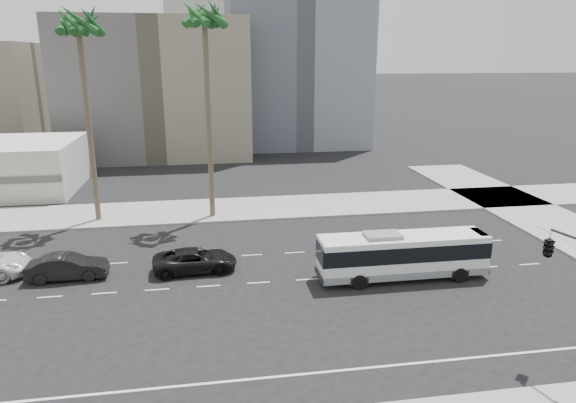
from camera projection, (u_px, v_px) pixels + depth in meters
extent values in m
plane|color=black|center=(307.00, 280.00, 31.40)|extent=(700.00, 700.00, 0.00)
cube|color=gray|center=(274.00, 207.00, 46.09)|extent=(120.00, 7.00, 0.15)
cube|color=#605C56|center=(158.00, 88.00, 69.79)|extent=(24.00, 18.00, 18.00)
cube|color=slate|center=(293.00, 57.00, 78.37)|extent=(20.00, 20.00, 26.00)
cube|color=silver|center=(210.00, 38.00, 262.25)|extent=(42.00, 42.00, 44.00)
cube|color=slate|center=(307.00, 9.00, 246.83)|extent=(26.00, 26.00, 70.00)
cube|color=slate|center=(341.00, 24.00, 280.48)|extent=(22.00, 22.00, 60.00)
cube|color=silver|center=(403.00, 254.00, 31.22)|extent=(10.35, 2.29, 2.32)
cube|color=black|center=(403.00, 249.00, 31.13)|extent=(10.41, 2.35, 0.98)
cube|color=slate|center=(402.00, 269.00, 31.50)|extent=(10.37, 2.33, 0.45)
cube|color=slate|center=(383.00, 236.00, 30.67)|extent=(2.14, 1.43, 0.27)
cube|color=#262628|center=(479.00, 234.00, 31.68)|extent=(0.54, 1.61, 0.27)
cylinder|color=black|center=(460.00, 275.00, 30.96)|extent=(0.89, 0.27, 0.89)
cylinder|color=black|center=(443.00, 261.00, 33.13)|extent=(0.89, 0.27, 0.89)
cylinder|color=black|center=(360.00, 282.00, 30.00)|extent=(0.89, 0.27, 0.89)
cylinder|color=black|center=(349.00, 267.00, 32.16)|extent=(0.89, 0.27, 0.89)
imported|color=black|center=(195.00, 260.00, 32.48)|extent=(2.72, 5.40, 1.47)
imported|color=black|center=(68.00, 267.00, 31.34)|extent=(1.76, 4.77, 1.56)
imported|color=#262628|center=(549.00, 245.00, 22.03)|extent=(2.89, 1.29, 1.14)
cylinder|color=brown|center=(209.00, 124.00, 41.37)|extent=(0.44, 0.44, 15.89)
cylinder|color=brown|center=(89.00, 129.00, 40.44)|extent=(0.48, 0.48, 15.26)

